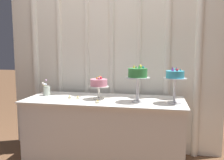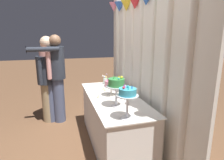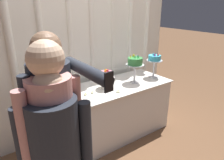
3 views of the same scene
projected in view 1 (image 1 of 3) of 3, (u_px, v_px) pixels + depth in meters
The scene contains 9 objects.
draped_curtain at pixel (112, 48), 3.14m from camera, with size 2.87×0.19×2.58m.
cake_table at pixel (104, 131), 2.83m from camera, with size 1.85×0.72×0.79m.
cake_display_leftmost at pixel (99, 84), 2.75m from camera, with size 0.23×0.23×0.27m.
cake_display_center at pixel (138, 75), 2.59m from camera, with size 0.26×0.26×0.42m.
cake_display_rightmost at pixel (175, 78), 2.52m from camera, with size 0.24×0.24×0.40m.
flower_vase at pixel (46, 90), 2.99m from camera, with size 0.10×0.11×0.20m.
tealight_far_left at pixel (70, 97), 2.80m from camera, with size 0.04×0.04×0.04m.
tealight_near_left at pixel (78, 98), 2.78m from camera, with size 0.04×0.04×0.04m.
tealight_near_right at pixel (98, 102), 2.56m from camera, with size 0.05×0.05×0.04m.
Camera 1 is at (0.62, -2.56, 1.36)m, focal length 37.96 mm.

